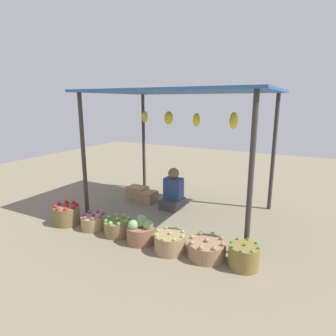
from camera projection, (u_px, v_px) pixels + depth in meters
The scene contains 12 objects.
ground_plane at pixel (181, 212), 5.27m from camera, with size 14.00×14.00×0.00m, color #7D7158.
market_stall_structure at pixel (182, 101), 4.81m from camera, with size 3.11×2.19×2.19m.
vendor_person at pixel (173, 193), 5.44m from camera, with size 0.36×0.44×0.78m.
basket_red_apples at pixel (67, 215), 4.74m from camera, with size 0.42×0.42×0.36m.
basket_purple_onions at pixel (93, 222), 4.57m from camera, with size 0.39×0.39×0.27m.
basket_green_apples at pixel (118, 227), 4.37m from camera, with size 0.42×0.42×0.29m.
basket_cabbages at pixel (141, 231), 4.13m from camera, with size 0.42×0.42×0.38m.
basket_limes at pixel (170, 243), 3.87m from camera, with size 0.43×0.43×0.29m.
basket_potatoes at pixel (207, 249), 3.73m from camera, with size 0.50×0.50×0.27m.
basket_green_chilies at pixel (244, 256), 3.50m from camera, with size 0.37×0.37×0.32m.
wooden_crate_near_vendor at pixel (137, 192), 6.05m from camera, with size 0.40×0.31×0.24m, color #AA7D50.
wooden_crate_stacked_rear at pixel (147, 196), 5.82m from camera, with size 0.34×0.34×0.20m, color #A37558.
Camera 1 is at (2.10, -4.47, 2.01)m, focal length 30.39 mm.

